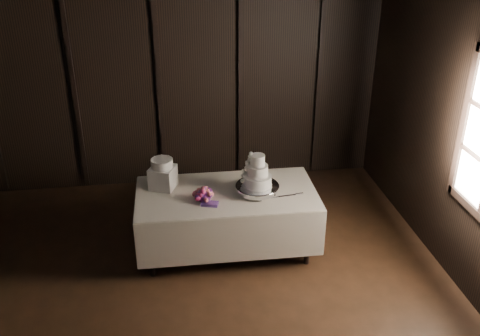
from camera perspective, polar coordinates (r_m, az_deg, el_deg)
name	(u,v)px	position (r m, az deg, el deg)	size (l,w,h in m)	color
room	(162,218)	(4.07, -8.30, -5.30)	(6.08, 7.08, 3.08)	black
display_table	(227,219)	(6.07, -1.41, -5.45)	(2.01, 1.07, 0.76)	beige
cake_stand	(257,189)	(5.87, 1.86, -2.26)	(0.48, 0.48, 0.09)	silver
wedding_cake	(255,174)	(5.77, 1.65, -0.69)	(0.35, 0.31, 0.37)	white
bouquet	(204,195)	(5.74, -3.87, -2.86)	(0.29, 0.39, 0.19)	#B44A5B
box_pedestal	(163,177)	(6.01, -8.22, -0.99)	(0.26, 0.26, 0.25)	white
small_cake	(162,163)	(5.93, -8.33, 0.50)	(0.24, 0.24, 0.10)	white
cake_knife	(283,196)	(5.83, 4.64, -3.02)	(0.37, 0.02, 0.01)	silver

